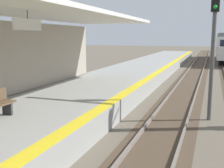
% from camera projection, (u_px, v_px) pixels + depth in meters
% --- Properties ---
extents(station_platform, '(5.00, 80.00, 0.91)m').
position_uv_depth(station_platform, '(75.00, 102.00, 13.11)').
color(station_platform, '#999993').
rests_on(station_platform, ground).
extents(track_pair_nearest_platform, '(2.34, 120.00, 0.16)m').
position_uv_depth(track_pair_nearest_platform, '(180.00, 99.00, 15.44)').
color(track_pair_nearest_platform, '#4C3D2D').
rests_on(track_pair_nearest_platform, ground).
extents(rail_signal_post, '(0.32, 0.34, 5.20)m').
position_uv_depth(rail_signal_post, '(213.00, 43.00, 11.28)').
color(rail_signal_post, '#4C4C4C').
rests_on(rail_signal_post, ground).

